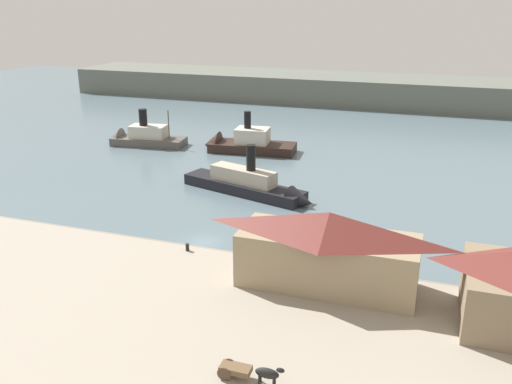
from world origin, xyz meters
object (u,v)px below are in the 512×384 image
object	(u,v)px
ferry_departing_north	(242,144)
ferry_moored_west	(141,138)
mooring_post_center_east	(187,247)
horse_cart	(249,371)
ferry_shed_east_terminal	(328,249)
ferry_outer_harbor	(254,186)

from	to	relation	value
ferry_departing_north	ferry_moored_west	bearing A→B (deg)	-174.85
mooring_post_center_east	horse_cart	bearing A→B (deg)	-53.22
mooring_post_center_east	ferry_departing_north	size ratio (longest dim) A/B	0.05
ferry_shed_east_terminal	ferry_moored_west	bearing A→B (deg)	135.83
ferry_departing_north	mooring_post_center_east	bearing A→B (deg)	-77.35
ferry_moored_west	ferry_departing_north	size ratio (longest dim) A/B	0.90
ferry_shed_east_terminal	horse_cart	size ratio (longest dim) A/B	3.48
horse_cart	ferry_moored_west	size ratio (longest dim) A/B	0.31
ferry_shed_east_terminal	ferry_moored_west	world-z (taller)	ferry_shed_east_terminal
ferry_shed_east_terminal	mooring_post_center_east	distance (m)	18.60
mooring_post_center_east	ferry_outer_harbor	xyz separation A→B (m)	(0.20, 24.75, -0.08)
horse_cart	mooring_post_center_east	size ratio (longest dim) A/B	6.12
ferry_moored_west	ferry_outer_harbor	distance (m)	41.39
ferry_shed_east_terminal	ferry_departing_north	xyz separation A→B (m)	(-29.14, 52.76, -3.86)
ferry_moored_west	ferry_outer_harbor	world-z (taller)	ferry_outer_harbor
ferry_shed_east_terminal	mooring_post_center_east	bearing A→B (deg)	170.69
ferry_moored_west	ferry_outer_harbor	bearing A→B (deg)	-33.74
ferry_departing_north	horse_cart	bearing A→B (deg)	-69.37
mooring_post_center_east	ferry_moored_west	size ratio (longest dim) A/B	0.05
ferry_shed_east_terminal	ferry_departing_north	distance (m)	60.40
mooring_post_center_east	ferry_departing_north	bearing A→B (deg)	102.65
horse_cart	ferry_departing_north	distance (m)	75.05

